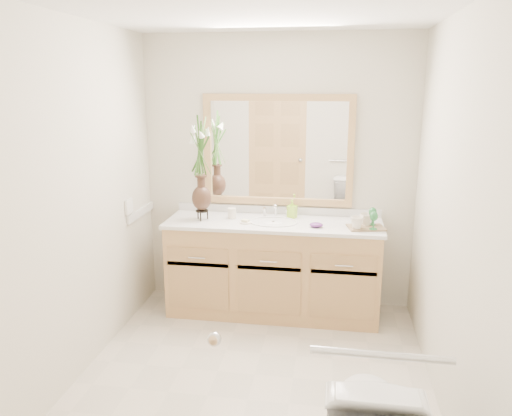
% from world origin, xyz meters
% --- Properties ---
extents(floor, '(2.60, 2.60, 0.00)m').
position_xyz_m(floor, '(0.00, 0.00, 0.00)').
color(floor, '#BFB6A3').
rests_on(floor, ground).
extents(ceiling, '(2.40, 2.60, 0.02)m').
position_xyz_m(ceiling, '(0.00, 0.00, 2.40)').
color(ceiling, white).
rests_on(ceiling, wall_back).
extents(wall_back, '(2.40, 0.02, 2.40)m').
position_xyz_m(wall_back, '(0.00, 1.30, 1.20)').
color(wall_back, beige).
rests_on(wall_back, floor).
extents(wall_front, '(2.40, 0.02, 2.40)m').
position_xyz_m(wall_front, '(0.00, -1.30, 1.20)').
color(wall_front, beige).
rests_on(wall_front, floor).
extents(wall_left, '(0.02, 2.60, 2.40)m').
position_xyz_m(wall_left, '(-1.20, 0.00, 1.20)').
color(wall_left, beige).
rests_on(wall_left, floor).
extents(wall_right, '(0.02, 2.60, 2.40)m').
position_xyz_m(wall_right, '(1.20, 0.00, 1.20)').
color(wall_right, beige).
rests_on(wall_right, floor).
extents(vanity, '(1.80, 0.55, 0.80)m').
position_xyz_m(vanity, '(0.00, 1.01, 0.40)').
color(vanity, tan).
rests_on(vanity, floor).
extents(counter, '(1.84, 0.57, 0.03)m').
position_xyz_m(counter, '(0.00, 1.01, 0.82)').
color(counter, silver).
rests_on(counter, vanity).
extents(sink, '(0.38, 0.34, 0.23)m').
position_xyz_m(sink, '(0.00, 1.00, 0.78)').
color(sink, white).
rests_on(sink, counter).
extents(mirror, '(1.32, 0.04, 0.97)m').
position_xyz_m(mirror, '(0.00, 1.28, 1.41)').
color(mirror, white).
rests_on(mirror, wall_back).
extents(switch_plate, '(0.02, 0.12, 0.12)m').
position_xyz_m(switch_plate, '(-1.19, 0.76, 0.98)').
color(switch_plate, white).
rests_on(switch_plate, wall_left).
extents(door, '(0.80, 0.03, 2.00)m').
position_xyz_m(door, '(-0.30, -1.29, 1.00)').
color(door, tan).
rests_on(door, floor).
extents(grab_bar, '(0.55, 0.03, 0.03)m').
position_xyz_m(grab_bar, '(0.70, -1.27, 0.95)').
color(grab_bar, silver).
rests_on(grab_bar, wall_front).
extents(flower_vase, '(0.20, 0.20, 0.80)m').
position_xyz_m(flower_vase, '(-0.62, 0.99, 1.38)').
color(flower_vase, black).
rests_on(flower_vase, counter).
extents(tumbler, '(0.07, 0.07, 0.09)m').
position_xyz_m(tumbler, '(-0.37, 1.07, 0.88)').
color(tumbler, beige).
rests_on(tumbler, counter).
extents(soap_dish, '(0.10, 0.10, 0.03)m').
position_xyz_m(soap_dish, '(-0.23, 0.93, 0.84)').
color(soap_dish, beige).
rests_on(soap_dish, counter).
extents(soap_bottle, '(0.08, 0.09, 0.15)m').
position_xyz_m(soap_bottle, '(0.14, 1.16, 0.90)').
color(soap_bottle, '#A7E636').
rests_on(soap_bottle, counter).
extents(purple_dish, '(0.13, 0.11, 0.04)m').
position_xyz_m(purple_dish, '(0.37, 0.90, 0.85)').
color(purple_dish, '#572369').
rests_on(purple_dish, counter).
extents(tray, '(0.32, 0.25, 0.01)m').
position_xyz_m(tray, '(0.77, 0.93, 0.84)').
color(tray, brown).
rests_on(tray, counter).
extents(mug_left, '(0.13, 0.13, 0.10)m').
position_xyz_m(mug_left, '(0.69, 0.87, 0.90)').
color(mug_left, beige).
rests_on(mug_left, tray).
extents(mug_right, '(0.14, 0.14, 0.10)m').
position_xyz_m(mug_right, '(0.77, 0.98, 0.90)').
color(mug_right, beige).
rests_on(mug_right, tray).
extents(goblet_front, '(0.07, 0.07, 0.15)m').
position_xyz_m(goblet_front, '(0.82, 0.86, 0.94)').
color(goblet_front, '#246D35').
rests_on(goblet_front, tray).
extents(goblet_back, '(0.07, 0.07, 0.15)m').
position_xyz_m(goblet_back, '(0.82, 1.00, 0.94)').
color(goblet_back, '#246D35').
rests_on(goblet_back, tray).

